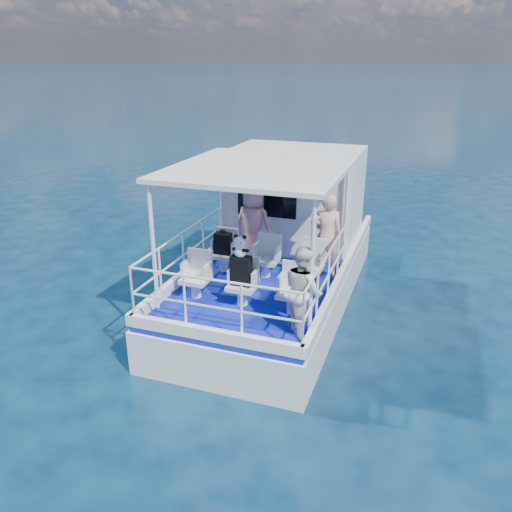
# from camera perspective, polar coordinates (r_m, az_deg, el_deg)

# --- Properties ---
(ground) EXTENTS (2000.00, 2000.00, 0.00)m
(ground) POSITION_cam_1_polar(r_m,az_deg,el_deg) (10.18, 0.73, -7.39)
(ground) COLOR #071F34
(ground) RESTS_ON ground
(hull) EXTENTS (3.00, 7.00, 1.60)m
(hull) POSITION_cam_1_polar(r_m,az_deg,el_deg) (11.03, 2.41, -5.03)
(hull) COLOR white
(hull) RESTS_ON ground
(deck) EXTENTS (2.90, 6.90, 0.10)m
(deck) POSITION_cam_1_polar(r_m,az_deg,el_deg) (10.68, 2.48, -0.94)
(deck) COLOR #0B189D
(deck) RESTS_ON hull
(cabin) EXTENTS (2.85, 2.00, 2.20)m
(cabin) POSITION_cam_1_polar(r_m,az_deg,el_deg) (11.50, 4.49, 6.71)
(cabin) COLOR white
(cabin) RESTS_ON deck
(canopy) EXTENTS (3.00, 3.20, 0.08)m
(canopy) POSITION_cam_1_polar(r_m,az_deg,el_deg) (8.91, 0.40, 9.98)
(canopy) COLOR white
(canopy) RESTS_ON cabin
(canopy_posts) EXTENTS (2.77, 2.97, 2.20)m
(canopy_posts) POSITION_cam_1_polar(r_m,az_deg,el_deg) (9.16, 0.28, 2.91)
(canopy_posts) COLOR white
(canopy_posts) RESTS_ON deck
(railings) EXTENTS (2.84, 3.59, 1.00)m
(railings) POSITION_cam_1_polar(r_m,az_deg,el_deg) (9.08, -0.40, -1.29)
(railings) COLOR white
(railings) RESTS_ON deck
(seat_port_fwd) EXTENTS (0.48, 0.46, 0.38)m
(seat_port_fwd) POSITION_cam_1_polar(r_m,az_deg,el_deg) (10.17, -3.68, -0.66)
(seat_port_fwd) COLOR silver
(seat_port_fwd) RESTS_ON deck
(seat_center_fwd) EXTENTS (0.48, 0.46, 0.38)m
(seat_center_fwd) POSITION_cam_1_polar(r_m,az_deg,el_deg) (9.88, 1.13, -1.32)
(seat_center_fwd) COLOR silver
(seat_center_fwd) RESTS_ON deck
(seat_stbd_fwd) EXTENTS (0.48, 0.46, 0.38)m
(seat_stbd_fwd) POSITION_cam_1_polar(r_m,az_deg,el_deg) (9.66, 6.21, -1.99)
(seat_stbd_fwd) COLOR silver
(seat_stbd_fwd) RESTS_ON deck
(seat_port_aft) EXTENTS (0.48, 0.46, 0.38)m
(seat_port_aft) POSITION_cam_1_polar(r_m,az_deg,el_deg) (9.09, -6.87, -3.56)
(seat_port_aft) COLOR silver
(seat_port_aft) RESTS_ON deck
(seat_center_aft) EXTENTS (0.48, 0.46, 0.38)m
(seat_center_aft) POSITION_cam_1_polar(r_m,az_deg,el_deg) (8.76, -1.56, -4.41)
(seat_center_aft) COLOR silver
(seat_center_aft) RESTS_ON deck
(seat_stbd_aft) EXTENTS (0.48, 0.46, 0.38)m
(seat_stbd_aft) POSITION_cam_1_polar(r_m,az_deg,el_deg) (8.51, 4.13, -5.28)
(seat_stbd_aft) COLOR silver
(seat_stbd_aft) RESTS_ON deck
(passenger_port_fwd) EXTENTS (0.70, 0.55, 1.70)m
(passenger_port_fwd) POSITION_cam_1_polar(r_m,az_deg,el_deg) (10.26, -0.31, 3.50)
(passenger_port_fwd) COLOR tan
(passenger_port_fwd) RESTS_ON deck
(passenger_stbd_fwd) EXTENTS (0.71, 0.57, 1.70)m
(passenger_stbd_fwd) POSITION_cam_1_polar(r_m,az_deg,el_deg) (9.73, 8.01, 2.27)
(passenger_stbd_fwd) COLOR #D49589
(passenger_stbd_fwd) RESTS_ON deck
(passenger_stbd_aft) EXTENTS (0.86, 0.88, 1.43)m
(passenger_stbd_aft) POSITION_cam_1_polar(r_m,az_deg,el_deg) (7.72, 5.44, -3.91)
(passenger_stbd_aft) COLOR silver
(passenger_stbd_aft) RESTS_ON deck
(backpack_port) EXTENTS (0.33, 0.19, 0.44)m
(backpack_port) POSITION_cam_1_polar(r_m,az_deg,el_deg) (10.00, -3.80, 1.44)
(backpack_port) COLOR black
(backpack_port) RESTS_ON seat_port_fwd
(backpack_center) EXTENTS (0.35, 0.20, 0.53)m
(backpack_center) POSITION_cam_1_polar(r_m,az_deg,el_deg) (8.58, -1.73, -1.68)
(backpack_center) COLOR black
(backpack_center) RESTS_ON seat_center_aft
(compact_camera) EXTENTS (0.10, 0.06, 0.06)m
(compact_camera) POSITION_cam_1_polar(r_m,az_deg,el_deg) (9.93, -3.83, 2.82)
(compact_camera) COLOR black
(compact_camera) RESTS_ON backpack_port
(panda) EXTENTS (0.25, 0.21, 0.39)m
(panda) POSITION_cam_1_polar(r_m,az_deg,el_deg) (8.39, -1.81, 1.16)
(panda) COLOR white
(panda) RESTS_ON backpack_center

